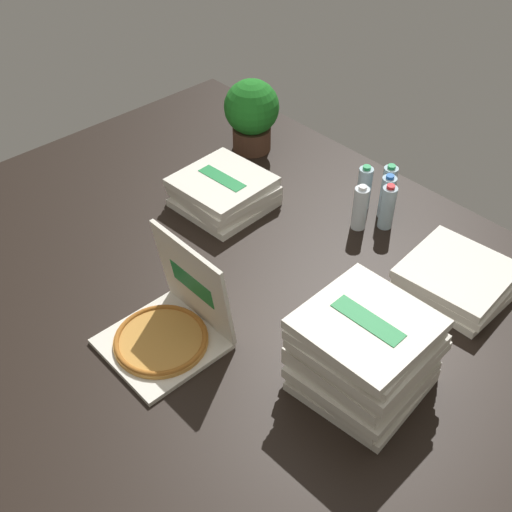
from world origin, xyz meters
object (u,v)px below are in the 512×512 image
Objects in this scene: pizza_stack_right_near at (224,192)px; pizza_stack_center_far at (458,279)px; water_bottle_0 at (387,197)px; water_bottle_4 at (364,188)px; water_bottle_3 at (388,187)px; open_pizza_box at (169,327)px; water_bottle_1 at (360,208)px; potted_plant at (252,113)px; pizza_stack_left_near at (364,353)px; water_bottle_2 at (387,207)px.

pizza_stack_right_near is 0.98× the size of pizza_stack_center_far.
water_bottle_4 is (-0.12, -0.02, 0.00)m from water_bottle_0.
water_bottle_3 is (-0.57, 0.25, 0.05)m from pizza_stack_center_far.
pizza_stack_right_near is at bearing -163.62° from pizza_stack_center_far.
water_bottle_3 is at bearing 123.56° from water_bottle_0.
pizza_stack_center_far is (0.58, 1.05, -0.02)m from open_pizza_box.
potted_plant is (-0.85, 0.10, 0.11)m from water_bottle_1.
water_bottle_1 is at bearing -6.95° from potted_plant.
water_bottle_3 is at bearing 89.33° from open_pizza_box.
pizza_stack_center_far is at bearing -18.75° from water_bottle_0.
pizza_stack_left_near is at bearing 30.65° from open_pizza_box.
water_bottle_1 is 1.00× the size of water_bottle_2.
water_bottle_2 is at bearing -13.41° from water_bottle_4.
water_bottle_4 is at bearing 129.60° from pizza_stack_left_near.
water_bottle_2 is 0.18m from water_bottle_4.
open_pizza_box reaches higher than pizza_stack_right_near.
water_bottle_3 is 1.00× the size of water_bottle_4.
water_bottle_0 is 1.00× the size of water_bottle_4.
water_bottle_3 is (0.02, 1.30, 0.04)m from open_pizza_box.
water_bottle_1 is at bearing 88.25° from open_pizza_box.
water_bottle_4 is at bearing 123.43° from water_bottle_1.
pizza_stack_left_near is 0.95m from water_bottle_2.
water_bottle_0 is at bearing 40.42° from pizza_stack_right_near.
pizza_stack_center_far is 1.93× the size of water_bottle_4.
pizza_stack_left_near is at bearing -85.92° from pizza_stack_center_far.
pizza_stack_left_near is 1.99× the size of water_bottle_1.
water_bottle_4 is (-0.09, 0.14, 0.00)m from water_bottle_1.
pizza_stack_right_near reaches higher than pizza_stack_center_far.
open_pizza_box reaches higher than water_bottle_4.
water_bottle_0 is (-0.57, 0.85, -0.06)m from pizza_stack_left_near.
water_bottle_0 is 0.89m from potted_plant.
open_pizza_box reaches higher than water_bottle_0.
water_bottle_1 is 0.23m from water_bottle_3.
pizza_stack_center_far is 1.93× the size of water_bottle_0.
pizza_stack_left_near reaches higher than water_bottle_4.
water_bottle_0 and water_bottle_2 have the same top height.
water_bottle_1 is at bearing -100.60° from water_bottle_0.
water_bottle_2 reaches higher than pizza_stack_right_near.
potted_plant reaches higher than water_bottle_2.
pizza_stack_right_near is (-1.16, 0.35, -0.09)m from pizza_stack_left_near.
pizza_stack_center_far is 1.93× the size of water_bottle_1.
water_bottle_0 is 1.00× the size of water_bottle_3.
potted_plant is at bearing 173.05° from water_bottle_1.
open_pizza_box is at bearing -119.02° from pizza_stack_center_far.
open_pizza_box reaches higher than water_bottle_2.
water_bottle_3 is (-0.05, 0.07, 0.00)m from water_bottle_0.
water_bottle_1 and water_bottle_2 have the same top height.
water_bottle_0 is 0.09m from water_bottle_3.
open_pizza_box is at bearing -92.91° from water_bottle_0.
water_bottle_1 is 0.58× the size of potted_plant.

